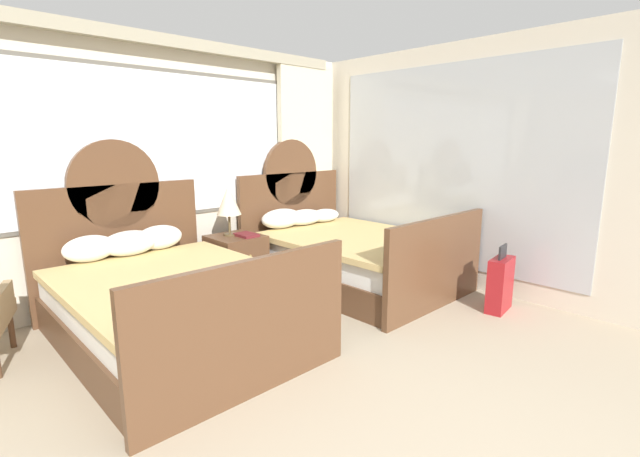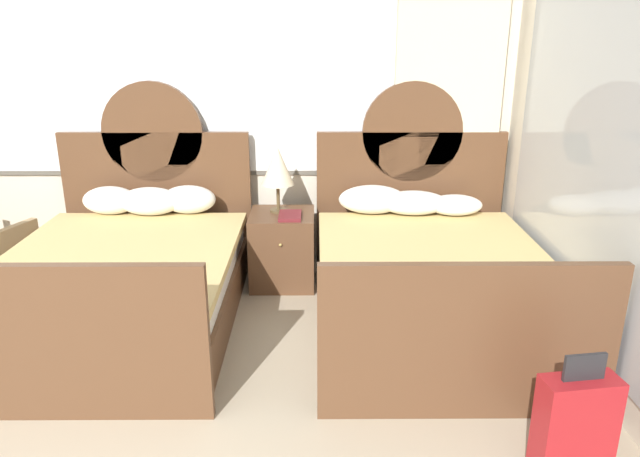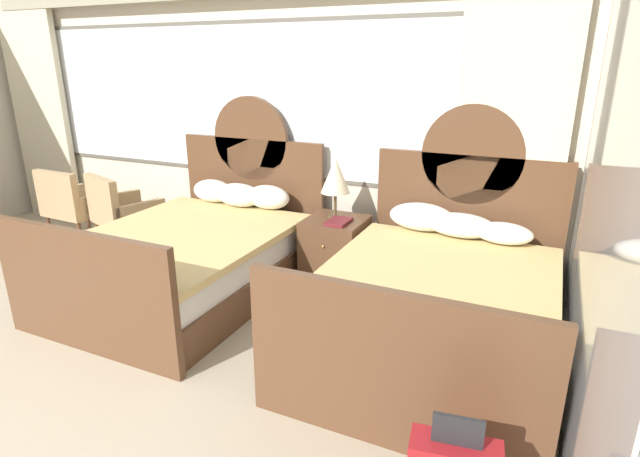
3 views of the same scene
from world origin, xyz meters
name	(u,v)px [view 1 (image 1 of 3)]	position (x,y,z in m)	size (l,w,h in m)	color
wall_back_window	(72,165)	(0.00, 3.80, 1.42)	(6.77, 0.22, 2.70)	beige
wall_right_mirror	(474,168)	(3.42, 1.63, 1.35)	(0.08, 4.41, 2.70)	beige
bed_near_window	(169,300)	(0.32, 2.66, 0.35)	(1.63, 2.26, 1.66)	brown
bed_near_mirror	(348,253)	(2.52, 2.66, 0.35)	(1.63, 2.26, 1.66)	brown
nightstand_between_beds	(236,263)	(1.42, 3.34, 0.31)	(0.53, 0.55, 0.62)	brown
table_lamp_on_nightstand	(229,201)	(1.39, 3.40, 1.01)	(0.27, 0.27, 0.56)	brown
book_on_nightstand	(246,235)	(1.49, 3.24, 0.63)	(0.18, 0.26, 0.03)	maroon
suitcase_on_floor	(500,284)	(2.94, 1.04, 0.27)	(0.39, 0.21, 0.66)	maroon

